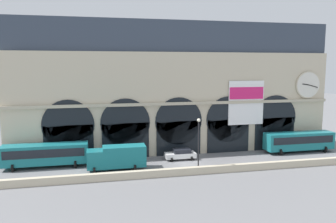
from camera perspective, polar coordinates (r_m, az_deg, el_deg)
The scene contains 8 objects.
ground_plane at distance 46.58m, azimuth 3.32°, elevation -8.93°, with size 200.00×200.00×0.00m, color slate.
quay_parapet_wall at distance 42.44m, azimuth 4.96°, elevation -9.97°, with size 90.00×0.70×0.94m, color beige.
station_building at distance 51.64m, azimuth 1.31°, elevation 3.61°, with size 49.20×4.62×20.04m.
bus_west at distance 47.56m, azimuth -20.11°, elevation -6.83°, with size 11.00×3.25×3.10m.
box_truck_midwest at distance 44.24m, azimuth -8.61°, elevation -7.63°, with size 7.50×2.91×3.12m.
car_center at distance 48.57m, azimuth 2.16°, elevation -7.24°, with size 4.40×2.22×1.55m.
bus_east at distance 56.27m, azimuth 21.36°, elevation -4.66°, with size 11.00×3.25×3.10m.
street_lamp_quayside at distance 42.28m, azimuth 5.22°, elevation -4.51°, with size 0.44×0.44×6.90m.
Camera 1 is at (-12.22, -42.91, 13.40)m, focal length 35.86 mm.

